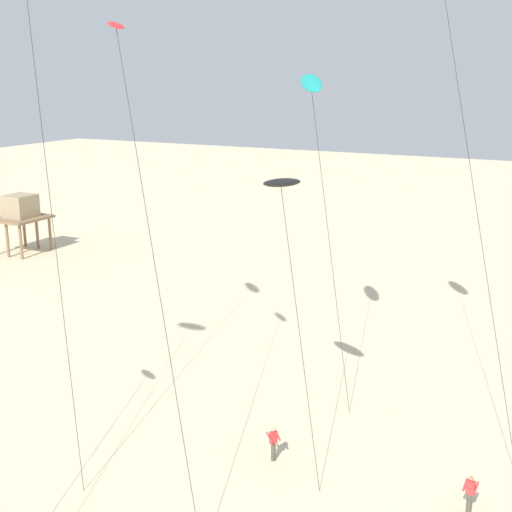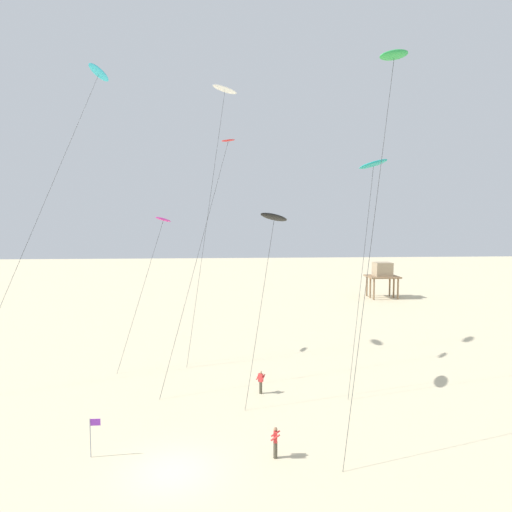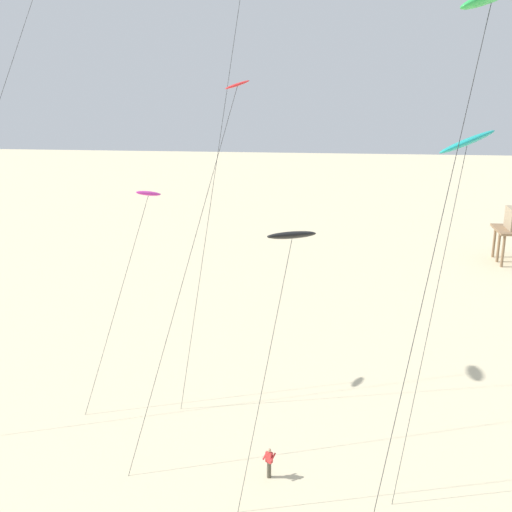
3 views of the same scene
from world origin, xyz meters
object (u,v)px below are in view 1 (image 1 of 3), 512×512
object	(u,v)px
kite_black	(281,184)
kite_flyer_middle	(470,493)
kite_flyer_nearest	(273,443)
kite_red	(120,48)
kite_teal	(311,84)
stilt_house	(20,211)

from	to	relation	value
kite_black	kite_flyer_middle	world-z (taller)	kite_black
kite_flyer_nearest	kite_flyer_middle	size ratio (longest dim) A/B	1.00
kite_red	kite_flyer_nearest	xyz separation A→B (m)	(2.42, -5.78, -17.32)
kite_teal	stilt_house	size ratio (longest dim) A/B	3.00
kite_black	kite_flyer_nearest	world-z (taller)	kite_black
kite_red	kite_flyer_middle	size ratio (longest dim) A/B	11.61
kite_flyer_nearest	stilt_house	size ratio (longest dim) A/B	0.29
kite_black	kite_red	xyz separation A→B (m)	(-3.38, 5.60, 5.54)
kite_red	kite_flyer_nearest	distance (m)	18.42
kite_black	kite_red	bearing A→B (deg)	121.13
kite_black	kite_flyer_nearest	size ratio (longest dim) A/B	7.90
kite_red	kite_flyer_nearest	size ratio (longest dim) A/B	11.61
kite_flyer_middle	stilt_house	size ratio (longest dim) A/B	0.29
kite_flyer_nearest	stilt_house	bearing A→B (deg)	59.14
kite_red	stilt_house	world-z (taller)	kite_red
kite_flyer_nearest	stilt_house	distance (m)	45.26
stilt_house	kite_teal	bearing A→B (deg)	-111.48
kite_flyer_middle	stilt_house	world-z (taller)	stilt_house
kite_flyer_middle	kite_black	bearing A→B (deg)	84.18
kite_red	stilt_house	distance (m)	44.00
kite_teal	kite_red	bearing A→B (deg)	161.84
kite_black	stilt_house	bearing A→B (deg)	60.08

